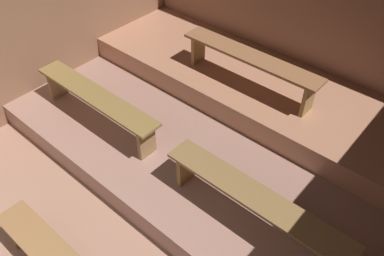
{
  "coord_description": "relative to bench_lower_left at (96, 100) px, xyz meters",
  "views": [
    {
      "loc": [
        2.28,
        0.19,
        3.74
      ],
      "look_at": [
        -0.07,
        2.88,
        0.51
      ],
      "focal_mm": 37.19,
      "sensor_mm": 36.0,
      "label": 1
    }
  ],
  "objects": [
    {
      "name": "ground",
      "position": [
        1.19,
        0.09,
        -0.72
      ],
      "size": [
        5.75,
        5.69,
        0.08
      ],
      "primitive_type": "cube",
      "color": "#A77862"
    },
    {
      "name": "wall_back",
      "position": [
        1.19,
        2.57,
        0.47
      ],
      "size": [
        5.75,
        0.06,
        2.29
      ],
      "primitive_type": "cube",
      "color": "#91644F",
      "rests_on": "ground"
    },
    {
      "name": "wall_left",
      "position": [
        -1.31,
        0.09,
        0.47
      ],
      "size": [
        0.06,
        5.69,
        2.29
      ],
      "primitive_type": "cube",
      "color": "#8C5F45",
      "rests_on": "ground"
    },
    {
      "name": "platform_lower",
      "position": [
        1.19,
        0.94,
        -0.52
      ],
      "size": [
        4.95,
        3.21,
        0.31
      ],
      "primitive_type": "cube",
      "color": "#9F7464",
      "rests_on": "ground"
    },
    {
      "name": "platform_middle",
      "position": [
        1.19,
        1.79,
        -0.21
      ],
      "size": [
        4.95,
        1.5,
        0.31
      ],
      "primitive_type": "cube",
      "color": "#B0775A",
      "rests_on": "platform_lower"
    },
    {
      "name": "bench_lower_left",
      "position": [
        0.0,
        0.0,
        0.0
      ],
      "size": [
        2.01,
        0.31,
        0.46
      ],
      "color": "olive",
      "rests_on": "platform_lower"
    },
    {
      "name": "bench_lower_right",
      "position": [
        2.38,
        0.0,
        0.0
      ],
      "size": [
        2.01,
        0.31,
        0.46
      ],
      "color": "olive",
      "rests_on": "platform_lower"
    },
    {
      "name": "bench_middle_center",
      "position": [
        1.19,
        1.57,
        0.31
      ],
      "size": [
        1.96,
        0.31,
        0.46
      ],
      "color": "#935E3B",
      "rests_on": "platform_middle"
    }
  ]
}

